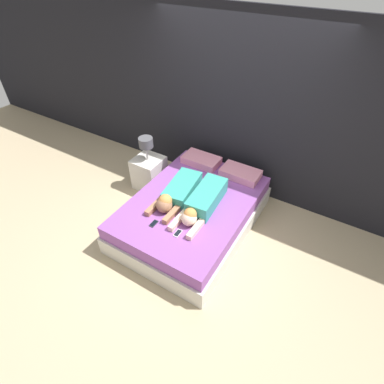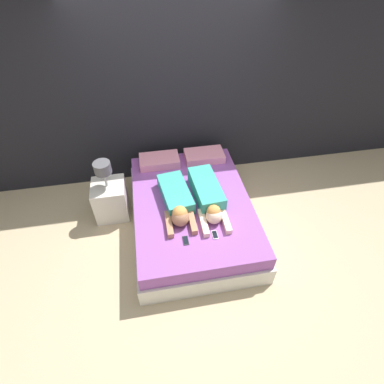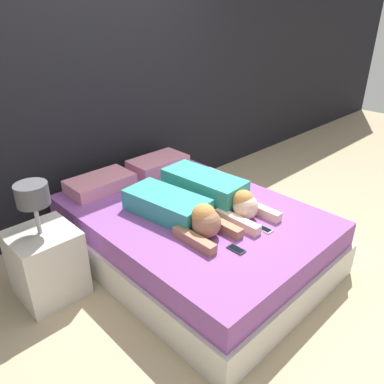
% 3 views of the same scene
% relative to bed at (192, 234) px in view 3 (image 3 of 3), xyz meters
% --- Properties ---
extents(ground_plane, '(12.00, 12.00, 0.00)m').
position_rel_bed_xyz_m(ground_plane, '(0.00, 0.00, -0.23)').
color(ground_plane, tan).
extents(wall_back, '(12.00, 0.06, 2.60)m').
position_rel_bed_xyz_m(wall_back, '(0.00, 1.20, 1.07)').
color(wall_back, black).
rests_on(wall_back, ground_plane).
extents(bed, '(1.53, 2.10, 0.47)m').
position_rel_bed_xyz_m(bed, '(0.00, 0.00, 0.00)').
color(bed, beige).
rests_on(bed, ground_plane).
extents(pillow_head_left, '(0.56, 0.33, 0.11)m').
position_rel_bed_xyz_m(pillow_head_left, '(-0.33, 0.82, 0.30)').
color(pillow_head_left, pink).
rests_on(pillow_head_left, bed).
extents(pillow_head_right, '(0.56, 0.33, 0.11)m').
position_rel_bed_xyz_m(pillow_head_right, '(0.33, 0.82, 0.30)').
color(pillow_head_right, pink).
rests_on(pillow_head_right, bed).
extents(person_left, '(0.41, 0.98, 0.24)m').
position_rel_bed_xyz_m(person_left, '(-0.20, -0.07, 0.33)').
color(person_left, teal).
rests_on(person_left, bed).
extents(person_right, '(0.36, 1.03, 0.22)m').
position_rel_bed_xyz_m(person_right, '(0.19, -0.05, 0.35)').
color(person_right, teal).
rests_on(person_right, bed).
extents(cell_phone_left, '(0.06, 0.13, 0.01)m').
position_rel_bed_xyz_m(cell_phone_left, '(-0.18, -0.61, 0.24)').
color(cell_phone_left, '#2D2D33').
rests_on(cell_phone_left, bed).
extents(cell_phone_right, '(0.06, 0.13, 0.01)m').
position_rel_bed_xyz_m(cell_phone_right, '(0.16, -0.59, 0.24)').
color(cell_phone_right, silver).
rests_on(cell_phone_right, bed).
extents(nightstand, '(0.44, 0.44, 0.90)m').
position_rel_bed_xyz_m(nightstand, '(-1.06, 0.41, 0.07)').
color(nightstand, beige).
rests_on(nightstand, ground_plane).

